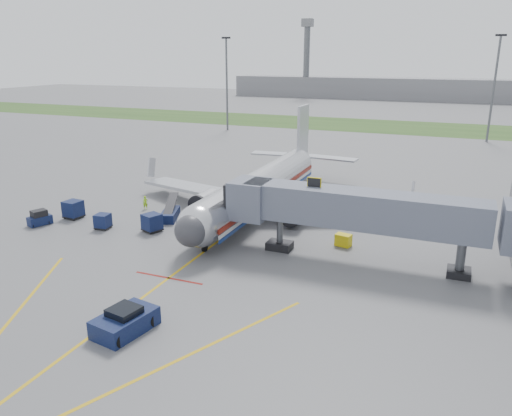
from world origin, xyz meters
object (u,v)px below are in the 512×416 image
at_px(airliner, 260,187).
at_px(belt_loader, 170,214).
at_px(ramp_worker, 145,203).
at_px(baggage_tug, 40,218).
at_px(pushback_tug, 125,321).

bearing_deg(airliner, belt_loader, -139.66).
bearing_deg(airliner, ramp_worker, -159.37).
bearing_deg(baggage_tug, pushback_tug, -33.64).
relative_size(pushback_tug, belt_loader, 0.91).
relative_size(baggage_tug, belt_loader, 0.54).
relative_size(airliner, baggage_tug, 14.11).
relative_size(airliner, belt_loader, 7.58).
xyz_separation_m(belt_loader, ramp_worker, (-4.44, 1.96, 0.21)).
distance_m(airliner, belt_loader, 10.28).
xyz_separation_m(pushback_tug, ramp_worker, (-13.77, 22.46, 0.08)).
bearing_deg(ramp_worker, pushback_tug, -84.72).
height_order(airliner, baggage_tug, airliner).
bearing_deg(ramp_worker, airliner, -5.61).
bearing_deg(pushback_tug, belt_loader, 114.47).
height_order(belt_loader, ramp_worker, belt_loader).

